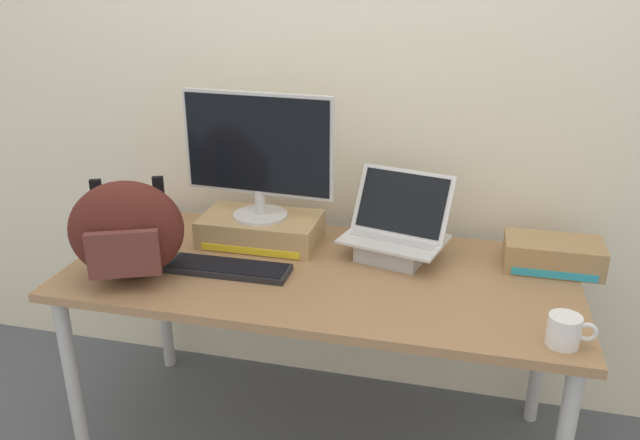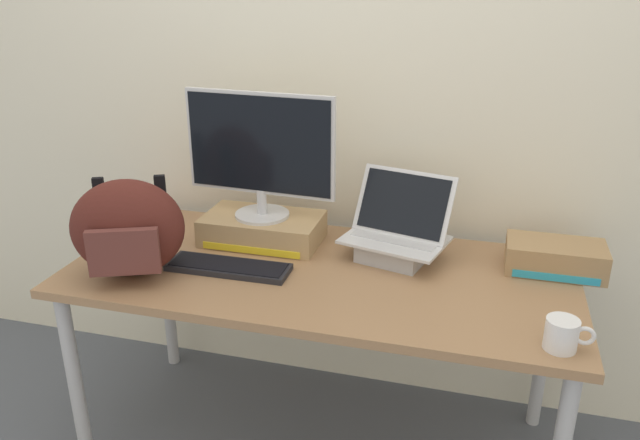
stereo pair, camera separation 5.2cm
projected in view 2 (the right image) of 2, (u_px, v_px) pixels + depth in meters
back_wall at (354, 79)px, 2.36m from camera, size 7.00×0.10×2.60m
desk at (320, 287)px, 2.16m from camera, size 1.70×0.78×0.73m
toner_box_yellow at (263, 229)px, 2.33m from camera, size 0.43×0.26×0.10m
desktop_monitor at (260, 152)px, 2.22m from camera, size 0.56×0.20×0.46m
open_laptop at (396, 241)px, 2.19m from camera, size 0.39×0.32×0.29m
external_keyboard at (229, 267)px, 2.12m from camera, size 0.42×0.13×0.02m
messenger_backpack at (128, 229)px, 2.03m from camera, size 0.41×0.32×0.33m
coffee_mug at (562, 334)px, 1.66m from camera, size 0.13×0.09×0.09m
cell_phone at (137, 239)px, 2.35m from camera, size 0.09×0.15×0.01m
plush_toy at (149, 210)px, 2.53m from camera, size 0.09×0.09×0.09m
toner_box_cyan at (555, 257)px, 2.10m from camera, size 0.32×0.18×0.10m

